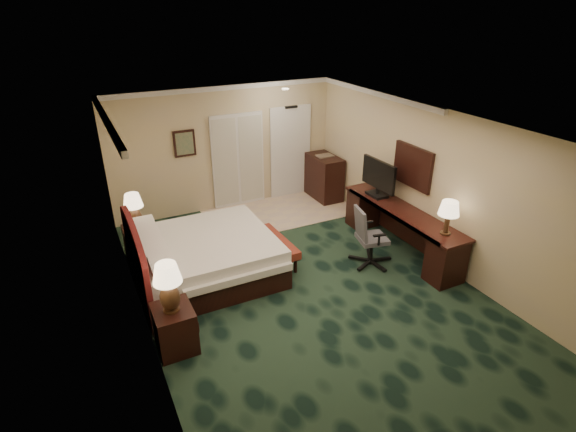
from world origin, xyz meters
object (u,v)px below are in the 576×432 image
desk (400,230)px  bed_bench (274,250)px  lamp_near (169,288)px  bed (207,257)px  lamp_far (134,211)px  desk_chair (372,236)px  nightstand_near (175,329)px  minibar (324,177)px  tv (378,178)px  nightstand_far (140,243)px

desk → bed_bench: bearing=162.9°
lamp_near → bed_bench: lamp_near is taller
bed → lamp_near: (-0.93, -1.55, 0.63)m
lamp_far → desk_chair: size_ratio=0.58×
bed → nightstand_near: bearing=-121.0°
bed → bed_bench: (1.21, -0.07, -0.13)m
nightstand_near → bed_bench: 2.60m
bed → bed_bench: size_ratio=1.74×
bed_bench → minibar: bearing=40.8°
desk → minibar: size_ratio=2.79×
bed_bench → tv: size_ratio=1.36×
bed → lamp_near: size_ratio=3.15×
lamp_far → desk: 4.82m
lamp_far → desk_chair: (3.64, -2.06, -0.39)m
lamp_far → tv: tv is taller
nightstand_far → minibar: size_ratio=0.60×
nightstand_far → minibar: bearing=12.1°
lamp_near → tv: size_ratio=0.75×
nightstand_near → minibar: size_ratio=0.62×
desk → tv: tv is taller
nightstand_far → desk_chair: 4.17m
bed → nightstand_far: (-0.93, 1.08, -0.04)m
lamp_near → bed_bench: (2.14, 1.48, -0.76)m
desk → bed: bearing=167.6°
tv → minibar: bearing=88.0°
desk_chair → nightstand_far: bearing=163.6°
desk → tv: (-0.02, 0.75, 0.77)m
lamp_near → desk_chair: (3.65, 0.62, -0.43)m
tv → lamp_far: bearing=164.2°
nightstand_near → nightstand_far: (-0.01, 2.62, -0.01)m
nightstand_near → nightstand_far: size_ratio=1.03×
bed → desk_chair: size_ratio=2.01×
bed → lamp_far: (-0.93, 1.13, 0.58)m
lamp_near → lamp_far: size_ratio=1.09×
bed → tv: tv is taller
lamp_near → tv: bearing=19.3°
lamp_far → bed_bench: 2.55m
nightstand_near → lamp_near: size_ratio=0.90×
bed_bench → desk_chair: size_ratio=1.15×
bed_bench → lamp_near: bearing=-147.1°
nightstand_far → minibar: 4.52m
bed → minibar: minibar is taller
bed_bench → minibar: 3.11m
lamp_far → bed_bench: bearing=-29.2°
bed → desk: 3.56m
lamp_far → minibar: bearing=11.5°
lamp_near → minibar: lamp_near is taller
minibar → desk_chair: bearing=-104.6°
minibar → nightstand_far: bearing=-167.9°
nightstand_near → nightstand_far: bearing=90.1°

